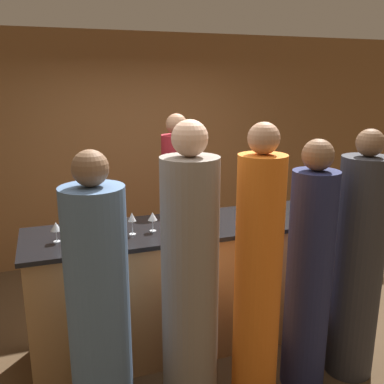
# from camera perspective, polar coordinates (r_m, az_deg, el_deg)

# --- Properties ---
(ground_plane) EXTENTS (14.00, 14.00, 0.00)m
(ground_plane) POSITION_cam_1_polar(r_m,az_deg,el_deg) (4.03, -0.08, -19.03)
(ground_plane) COLOR #4C3823
(back_wall) EXTENTS (8.00, 0.06, 2.80)m
(back_wall) POSITION_cam_1_polar(r_m,az_deg,el_deg) (5.43, -7.32, 5.69)
(back_wall) COLOR brown
(back_wall) RESTS_ON ground_plane
(bar_counter) EXTENTS (2.68, 0.74, 1.08)m
(bar_counter) POSITION_cam_1_polar(r_m,az_deg,el_deg) (3.75, -0.09, -12.14)
(bar_counter) COLOR #B27F4C
(bar_counter) RESTS_ON ground_plane
(bartender) EXTENTS (0.30, 0.30, 1.93)m
(bartender) POSITION_cam_1_polar(r_m,az_deg,el_deg) (4.28, -1.99, -3.28)
(bartender) COLOR maroon
(bartender) RESTS_ON ground_plane
(guest_0) EXTENTS (0.38, 0.38, 2.01)m
(guest_0) POSITION_cam_1_polar(r_m,az_deg,el_deg) (2.90, -0.28, -11.93)
(guest_0) COLOR gray
(guest_0) RESTS_ON ground_plane
(guest_1) EXTENTS (0.32, 0.32, 1.99)m
(guest_1) POSITION_cam_1_polar(r_m,az_deg,el_deg) (2.96, 8.76, -11.50)
(guest_1) COLOR orange
(guest_1) RESTS_ON ground_plane
(guest_2) EXTENTS (0.32, 0.32, 1.86)m
(guest_2) POSITION_cam_1_polar(r_m,az_deg,el_deg) (3.23, 15.32, -10.77)
(guest_2) COLOR #1E234C
(guest_2) RESTS_ON ground_plane
(guest_3) EXTENTS (0.38, 0.38, 1.86)m
(guest_3) POSITION_cam_1_polar(r_m,az_deg,el_deg) (2.78, -12.30, -15.28)
(guest_3) COLOR #4C6B93
(guest_3) RESTS_ON ground_plane
(guest_4) EXTENTS (0.37, 0.37, 1.91)m
(guest_4) POSITION_cam_1_polar(r_m,az_deg,el_deg) (3.48, 21.17, -9.16)
(guest_4) COLOR #2D2D33
(guest_4) RESTS_ON ground_plane
(wine_bottle_0) EXTENTS (0.07, 0.07, 0.32)m
(wine_bottle_0) POSITION_cam_1_polar(r_m,az_deg,el_deg) (3.93, 14.27, -0.99)
(wine_bottle_0) COLOR #19381E
(wine_bottle_0) RESTS_ON bar_counter
(wine_bottle_1) EXTENTS (0.08, 0.08, 0.28)m
(wine_bottle_1) POSITION_cam_1_polar(r_m,az_deg,el_deg) (3.40, 3.03, -3.38)
(wine_bottle_1) COLOR black
(wine_bottle_1) RESTS_ON bar_counter
(wine_bottle_2) EXTENTS (0.07, 0.07, 0.30)m
(wine_bottle_2) POSITION_cam_1_polar(r_m,az_deg,el_deg) (3.46, -11.27, -3.15)
(wine_bottle_2) COLOR black
(wine_bottle_2) RESTS_ON bar_counter
(wine_glass_0) EXTENTS (0.06, 0.06, 0.18)m
(wine_glass_0) POSITION_cam_1_polar(r_m,az_deg,el_deg) (3.03, -14.65, -5.48)
(wine_glass_0) COLOR silver
(wine_glass_0) RESTS_ON bar_counter
(wine_glass_1) EXTENTS (0.06, 0.06, 0.18)m
(wine_glass_1) POSITION_cam_1_polar(r_m,az_deg,el_deg) (3.31, -8.01, -3.44)
(wine_glass_1) COLOR silver
(wine_glass_1) RESTS_ON bar_counter
(wine_glass_2) EXTENTS (0.08, 0.08, 0.16)m
(wine_glass_2) POSITION_cam_1_polar(r_m,az_deg,el_deg) (3.83, 16.83, -1.63)
(wine_glass_2) COLOR silver
(wine_glass_2) RESTS_ON bar_counter
(wine_glass_3) EXTENTS (0.08, 0.08, 0.15)m
(wine_glass_3) POSITION_cam_1_polar(r_m,az_deg,el_deg) (3.29, -17.70, -4.48)
(wine_glass_3) COLOR silver
(wine_glass_3) RESTS_ON bar_counter
(wine_glass_4) EXTENTS (0.08, 0.08, 0.16)m
(wine_glass_4) POSITION_cam_1_polar(r_m,az_deg,el_deg) (3.58, 2.54, -2.25)
(wine_glass_4) COLOR silver
(wine_glass_4) RESTS_ON bar_counter
(wine_glass_5) EXTENTS (0.07, 0.07, 0.16)m
(wine_glass_5) POSITION_cam_1_polar(r_m,az_deg,el_deg) (3.37, -5.28, -3.33)
(wine_glass_5) COLOR silver
(wine_glass_5) RESTS_ON bar_counter
(wine_glass_6) EXTENTS (0.08, 0.08, 0.15)m
(wine_glass_6) POSITION_cam_1_polar(r_m,az_deg,el_deg) (3.33, -10.21, -3.73)
(wine_glass_6) COLOR silver
(wine_glass_6) RESTS_ON bar_counter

